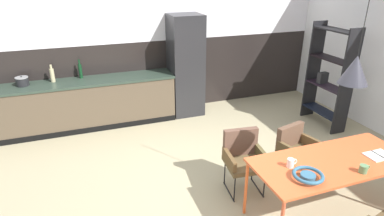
{
  "coord_description": "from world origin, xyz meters",
  "views": [
    {
      "loc": [
        -1.57,
        -3.01,
        2.68
      ],
      "look_at": [
        -0.24,
        0.71,
        0.98
      ],
      "focal_mm": 29.95,
      "sensor_mm": 36.0,
      "label": 1
    }
  ],
  "objects_px": {
    "mug_white_ceramic": "(364,169)",
    "bottle_spice_small": "(52,75)",
    "dining_table": "(333,164)",
    "fruit_bowl": "(308,175)",
    "bottle_vinegar_dark": "(80,71)",
    "armchair_corner_seat": "(243,154)",
    "pendant_lamp_over_table_near": "(355,70)",
    "open_shelf_unit": "(329,75)",
    "armchair_by_stool": "(296,146)",
    "refrigerator_column": "(186,66)",
    "cooking_pot": "(22,81)",
    "mug_short_terracotta": "(291,163)",
    "open_book": "(379,155)"
  },
  "relations": [
    {
      "from": "bottle_spice_small",
      "to": "fruit_bowl",
      "type": "bearing_deg",
      "value": -56.28
    },
    {
      "from": "armchair_by_stool",
      "to": "bottle_spice_small",
      "type": "relative_size",
      "value": 2.43
    },
    {
      "from": "fruit_bowl",
      "to": "bottle_vinegar_dark",
      "type": "distance_m",
      "value": 4.31
    },
    {
      "from": "mug_short_terracotta",
      "to": "open_shelf_unit",
      "type": "height_order",
      "value": "open_shelf_unit"
    },
    {
      "from": "dining_table",
      "to": "armchair_corner_seat",
      "type": "xyz_separation_m",
      "value": [
        -0.66,
        0.82,
        -0.2
      ]
    },
    {
      "from": "mug_white_ceramic",
      "to": "cooking_pot",
      "type": "height_order",
      "value": "cooking_pot"
    },
    {
      "from": "refrigerator_column",
      "to": "open_book",
      "type": "distance_m",
      "value": 3.71
    },
    {
      "from": "mug_short_terracotta",
      "to": "mug_white_ceramic",
      "type": "distance_m",
      "value": 0.73
    },
    {
      "from": "armchair_by_stool",
      "to": "pendant_lamp_over_table_near",
      "type": "bearing_deg",
      "value": 66.11
    },
    {
      "from": "dining_table",
      "to": "mug_white_ceramic",
      "type": "relative_size",
      "value": 14.26
    },
    {
      "from": "bottle_spice_small",
      "to": "bottle_vinegar_dark",
      "type": "bearing_deg",
      "value": 7.44
    },
    {
      "from": "open_shelf_unit",
      "to": "pendant_lamp_over_table_near",
      "type": "relative_size",
      "value": 1.59
    },
    {
      "from": "mug_white_ceramic",
      "to": "bottle_spice_small",
      "type": "distance_m",
      "value": 4.94
    },
    {
      "from": "bottle_vinegar_dark",
      "to": "mug_white_ceramic",
      "type": "bearing_deg",
      "value": -55.91
    },
    {
      "from": "mug_white_ceramic",
      "to": "bottle_vinegar_dark",
      "type": "distance_m",
      "value": 4.71
    },
    {
      "from": "pendant_lamp_over_table_near",
      "to": "armchair_corner_seat",
      "type": "bearing_deg",
      "value": 127.85
    },
    {
      "from": "armchair_by_stool",
      "to": "pendant_lamp_over_table_near",
      "type": "relative_size",
      "value": 0.64
    },
    {
      "from": "mug_short_terracotta",
      "to": "pendant_lamp_over_table_near",
      "type": "bearing_deg",
      "value": -10.49
    },
    {
      "from": "dining_table",
      "to": "fruit_bowl",
      "type": "height_order",
      "value": "fruit_bowl"
    },
    {
      "from": "refrigerator_column",
      "to": "bottle_spice_small",
      "type": "relative_size",
      "value": 6.37
    },
    {
      "from": "fruit_bowl",
      "to": "mug_white_ceramic",
      "type": "bearing_deg",
      "value": -9.22
    },
    {
      "from": "armchair_by_stool",
      "to": "open_shelf_unit",
      "type": "height_order",
      "value": "open_shelf_unit"
    },
    {
      "from": "mug_white_ceramic",
      "to": "bottle_spice_small",
      "type": "height_order",
      "value": "bottle_spice_small"
    },
    {
      "from": "armchair_corner_seat",
      "to": "fruit_bowl",
      "type": "relative_size",
      "value": 2.58
    },
    {
      "from": "bottle_vinegar_dark",
      "to": "armchair_corner_seat",
      "type": "bearing_deg",
      "value": -56.59
    },
    {
      "from": "armchair_corner_seat",
      "to": "open_shelf_unit",
      "type": "distance_m",
      "value": 2.7
    },
    {
      "from": "armchair_by_stool",
      "to": "open_book",
      "type": "xyz_separation_m",
      "value": [
        0.41,
        -0.89,
        0.28
      ]
    },
    {
      "from": "refrigerator_column",
      "to": "cooking_pot",
      "type": "bearing_deg",
      "value": 178.76
    },
    {
      "from": "bottle_vinegar_dark",
      "to": "open_shelf_unit",
      "type": "distance_m",
      "value": 4.49
    },
    {
      "from": "armchair_by_stool",
      "to": "cooking_pot",
      "type": "xyz_separation_m",
      "value": [
        -3.6,
        2.71,
        0.48
      ]
    },
    {
      "from": "mug_short_terracotta",
      "to": "bottle_spice_small",
      "type": "bearing_deg",
      "value": 125.16
    },
    {
      "from": "mug_short_terracotta",
      "to": "cooking_pot",
      "type": "relative_size",
      "value": 0.57
    },
    {
      "from": "dining_table",
      "to": "mug_white_ceramic",
      "type": "distance_m",
      "value": 0.32
    },
    {
      "from": "dining_table",
      "to": "pendant_lamp_over_table_near",
      "type": "relative_size",
      "value": 1.56
    },
    {
      "from": "fruit_bowl",
      "to": "mug_short_terracotta",
      "type": "height_order",
      "value": "mug_short_terracotta"
    },
    {
      "from": "mug_white_ceramic",
      "to": "pendant_lamp_over_table_near",
      "type": "bearing_deg",
      "value": 117.54
    },
    {
      "from": "open_book",
      "to": "bottle_vinegar_dark",
      "type": "height_order",
      "value": "bottle_vinegar_dark"
    },
    {
      "from": "armchair_by_stool",
      "to": "armchair_corner_seat",
      "type": "height_order",
      "value": "armchair_corner_seat"
    },
    {
      "from": "bottle_vinegar_dark",
      "to": "bottle_spice_small",
      "type": "bearing_deg",
      "value": -172.56
    },
    {
      "from": "dining_table",
      "to": "fruit_bowl",
      "type": "xyz_separation_m",
      "value": [
        -0.49,
        -0.18,
        0.09
      ]
    },
    {
      "from": "dining_table",
      "to": "armchair_corner_seat",
      "type": "relative_size",
      "value": 2.25
    },
    {
      "from": "mug_white_ceramic",
      "to": "bottle_vinegar_dark",
      "type": "height_order",
      "value": "bottle_vinegar_dark"
    },
    {
      "from": "refrigerator_column",
      "to": "bottle_spice_small",
      "type": "height_order",
      "value": "refrigerator_column"
    },
    {
      "from": "open_book",
      "to": "bottle_vinegar_dark",
      "type": "relative_size",
      "value": 0.84
    },
    {
      "from": "mug_short_terracotta",
      "to": "bottle_vinegar_dark",
      "type": "relative_size",
      "value": 0.35
    },
    {
      "from": "refrigerator_column",
      "to": "fruit_bowl",
      "type": "xyz_separation_m",
      "value": [
        0.07,
        -3.62,
        -0.18
      ]
    },
    {
      "from": "refrigerator_column",
      "to": "cooking_pot",
      "type": "height_order",
      "value": "refrigerator_column"
    },
    {
      "from": "bottle_spice_small",
      "to": "pendant_lamp_over_table_near",
      "type": "height_order",
      "value": "pendant_lamp_over_table_near"
    },
    {
      "from": "open_book",
      "to": "bottle_vinegar_dark",
      "type": "xyz_separation_m",
      "value": [
        -3.06,
        3.71,
        0.27
      ]
    },
    {
      "from": "dining_table",
      "to": "pendant_lamp_over_table_near",
      "type": "bearing_deg",
      "value": -90.0
    }
  ]
}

